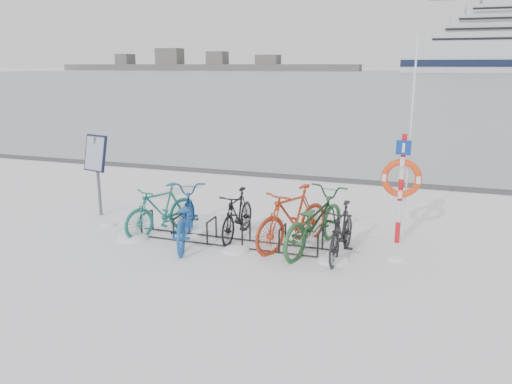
{
  "coord_description": "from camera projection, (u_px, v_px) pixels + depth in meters",
  "views": [
    {
      "loc": [
        3.43,
        -8.52,
        3.38
      ],
      "look_at": [
        0.36,
        0.6,
        0.91
      ],
      "focal_mm": 35.0,
      "sensor_mm": 36.0,
      "label": 1
    }
  ],
  "objects": [
    {
      "name": "ground",
      "position": [
        229.0,
        243.0,
        9.72
      ],
      "size": [
        900.0,
        900.0,
        0.0
      ],
      "primitive_type": "plane",
      "color": "white",
      "rests_on": "ground"
    },
    {
      "name": "ice_sheet",
      "position": [
        416.0,
        76.0,
        152.02
      ],
      "size": [
        400.0,
        298.0,
        0.02
      ],
      "primitive_type": "cube",
      "color": "#939EA6",
      "rests_on": "ground"
    },
    {
      "name": "quay_edge",
      "position": [
        301.0,
        178.0,
        15.13
      ],
      "size": [
        400.0,
        0.25,
        0.1
      ],
      "primitive_type": "cube",
      "color": "#3F3F42",
      "rests_on": "ground"
    },
    {
      "name": "bike_rack",
      "position": [
        229.0,
        234.0,
        9.68
      ],
      "size": [
        4.0,
        0.48,
        0.46
      ],
      "color": "black",
      "rests_on": "ground"
    },
    {
      "name": "info_board",
      "position": [
        96.0,
        158.0,
        11.18
      ],
      "size": [
        0.66,
        0.38,
        1.86
      ],
      "rotation": [
        0.0,
        0.0,
        -0.26
      ],
      "color": "#595B5E",
      "rests_on": "ground"
    },
    {
      "name": "lifebuoy_station",
      "position": [
        402.0,
        178.0,
        9.38
      ],
      "size": [
        0.74,
        0.22,
        3.87
      ],
      "color": "red",
      "rests_on": "ground"
    },
    {
      "name": "shoreline",
      "position": [
        198.0,
        66.0,
        285.45
      ],
      "size": [
        180.0,
        12.0,
        9.5
      ],
      "color": "#4E4E4E",
      "rests_on": "ground"
    },
    {
      "name": "bike_0",
      "position": [
        161.0,
        208.0,
        10.2
      ],
      "size": [
        1.19,
        1.8,
        1.05
      ],
      "primitive_type": "imported",
      "rotation": [
        0.0,
        0.0,
        -0.44
      ],
      "color": "#1B6B61",
      "rests_on": "ground"
    },
    {
      "name": "bike_1",
      "position": [
        185.0,
        215.0,
        9.65
      ],
      "size": [
        1.38,
        2.22,
        1.1
      ],
      "primitive_type": "imported",
      "rotation": [
        0.0,
        0.0,
        3.48
      ],
      "color": "#174C96",
      "rests_on": "ground"
    },
    {
      "name": "bike_2",
      "position": [
        237.0,
        213.0,
        9.96
      ],
      "size": [
        0.47,
        1.67,
        1.0
      ],
      "primitive_type": "imported",
      "rotation": [
        0.0,
        0.0,
        -0.0
      ],
      "color": "black",
      "rests_on": "ground"
    },
    {
      "name": "bike_3",
      "position": [
        293.0,
        216.0,
        9.4
      ],
      "size": [
        1.41,
        2.05,
        1.21
      ],
      "primitive_type": "imported",
      "rotation": [
        0.0,
        0.0,
        -0.47
      ],
      "color": "#AE3317",
      "rests_on": "ground"
    },
    {
      "name": "bike_4",
      "position": [
        314.0,
        219.0,
        9.29
      ],
      "size": [
        1.33,
        2.34,
        1.16
      ],
      "primitive_type": "imported",
      "rotation": [
        0.0,
        0.0,
        2.87
      ],
      "color": "#25552C",
      "rests_on": "ground"
    },
    {
      "name": "bike_5",
      "position": [
        342.0,
        230.0,
        8.93
      ],
      "size": [
        0.6,
        1.71,
        1.01
      ],
      "primitive_type": "imported",
      "rotation": [
        0.0,
        0.0,
        -0.07
      ],
      "color": "black",
      "rests_on": "ground"
    },
    {
      "name": "snow_drifts",
      "position": [
        240.0,
        244.0,
        9.64
      ],
      "size": [
        6.39,
        1.53,
        0.22
      ],
      "color": "white",
      "rests_on": "ground"
    }
  ]
}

